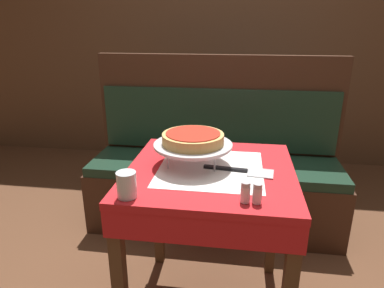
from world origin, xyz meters
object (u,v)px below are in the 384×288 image
Objects in this scene: dining_table_front at (210,190)px; pizza_server at (241,171)px; booth_bench at (215,178)px; salt_shaker at (245,192)px; dining_table_rear at (252,108)px; condiment_caddy at (243,88)px; pepper_shaker at (257,193)px; pizza_pan_stand at (193,146)px; water_glass_near at (127,185)px; deep_dish_pizza at (193,138)px.

pizza_server is (0.13, -0.02, 0.11)m from dining_table_front.
salt_shaker is at bearing -80.38° from booth_bench.
dining_table_rear is (0.22, 1.69, -0.03)m from dining_table_front.
condiment_caddy is at bearing 79.17° from booth_bench.
salt_shaker is 1.04× the size of pepper_shaker.
pizza_pan_stand is at bearing 168.10° from pizza_server.
salt_shaker is at bearing -86.76° from pizza_server.
booth_bench is at bearing -100.83° from condiment_caddy.
pizza_pan_stand reaches higher than salt_shaker.
dining_table_rear is 2.22× the size of pizza_pan_stand.
condiment_caddy is at bearing 91.58° from pepper_shaker.
salt_shaker is at bearing -62.18° from dining_table_front.
booth_bench is 0.94m from pizza_server.
dining_table_rear is at bearing 73.86° from booth_bench.
dining_table_rear is at bearing 76.17° from water_glass_near.
pepper_shaker is at bearing -48.69° from pizza_pan_stand.
booth_bench is 17.58× the size of water_glass_near.
dining_table_front is 0.36m from pepper_shaker.
pepper_shaker is at bearing 2.84° from water_glass_near.
pizza_server is at bearing 93.24° from salt_shaker.
pizza_pan_stand is 4.67× the size of pepper_shaker.
water_glass_near is at bearing -120.46° from deep_dish_pizza.
pepper_shaker is (0.18, -0.27, 0.14)m from dining_table_front.
deep_dish_pizza is at bearing -97.25° from condiment_caddy.
salt_shaker is (0.18, -1.07, 0.46)m from booth_bench.
pizza_server is 0.26m from salt_shaker.
pepper_shaker reaches higher than dining_table_front.
pizza_pan_stand is 1.90× the size of condiment_caddy.
dining_table_front is at bearing -19.31° from deep_dish_pizza.
water_glass_near is (-0.27, -0.30, 0.15)m from dining_table_front.
deep_dish_pizza reaches higher than salt_shaker.
pizza_server is (-0.09, -1.70, 0.13)m from dining_table_rear.
deep_dish_pizza reaches higher than dining_table_rear.
pizza_server is at bearing -11.90° from deep_dish_pizza.
pepper_shaker is (0.04, 0.00, -0.00)m from salt_shaker.
pizza_pan_stand is at bearing 126.68° from salt_shaker.
dining_table_front is 0.17m from pizza_server.
booth_bench is 23.04× the size of pepper_shaker.
pepper_shaker is (0.05, -0.26, 0.03)m from pizza_server.
dining_table_front is at bearing 117.82° from salt_shaker.
salt_shaker is at bearing -89.60° from condiment_caddy.
salt_shaker is at bearing -92.15° from dining_table_rear.
condiment_caddy is (0.17, 0.88, 0.47)m from booth_bench.
water_glass_near reaches higher than salt_shaker.
deep_dish_pizza is (-0.04, -0.77, 0.54)m from booth_bench.
pepper_shaker is (0.45, 0.02, -0.01)m from water_glass_near.
salt_shaker is 0.04m from pepper_shaker.
pepper_shaker is at bearing 0.00° from salt_shaker.
dining_table_front is 0.24m from deep_dish_pizza.
pizza_server is at bearing -7.08° from dining_table_front.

